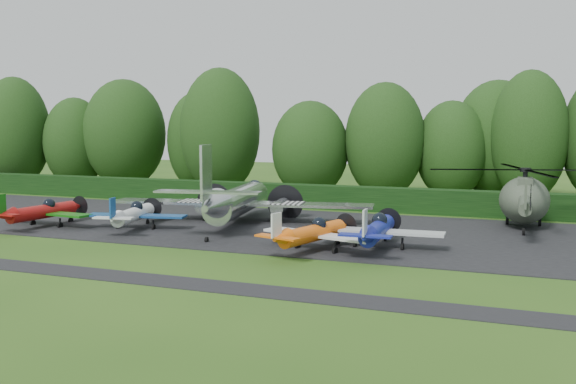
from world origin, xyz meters
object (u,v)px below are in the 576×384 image
at_px(light_plane_red, 43,211).
at_px(light_plane_white, 134,214).
at_px(light_plane_blue, 378,230).
at_px(light_plane_orange, 313,233).
at_px(transport_plane, 236,201).
at_px(helicopter, 524,196).

relative_size(light_plane_red, light_plane_white, 1.02).
bearing_deg(light_plane_blue, light_plane_orange, -146.27).
distance_m(transport_plane, light_plane_red, 13.51).
bearing_deg(transport_plane, light_plane_white, -128.62).
bearing_deg(helicopter, light_plane_orange, -127.91).
height_order(light_plane_white, light_plane_orange, light_plane_orange).
relative_size(transport_plane, light_plane_white, 2.67).
distance_m(light_plane_red, helicopter, 33.60).
height_order(light_plane_red, light_plane_orange, light_plane_red).
bearing_deg(light_plane_white, transport_plane, 53.48).
distance_m(light_plane_orange, light_plane_blue, 3.77).
bearing_deg(light_plane_blue, light_plane_white, -179.63).
height_order(transport_plane, helicopter, transport_plane).
xyz_separation_m(transport_plane, helicopter, (19.30, 5.94, 0.52)).
relative_size(light_plane_red, helicopter, 0.49).
bearing_deg(light_plane_blue, light_plane_red, -175.74).
bearing_deg(transport_plane, light_plane_blue, -14.50).
xyz_separation_m(light_plane_red, helicopter, (31.38, 11.96, 1.12)).
bearing_deg(light_plane_orange, helicopter, 35.27).
distance_m(transport_plane, light_plane_blue, 12.87).
xyz_separation_m(light_plane_red, light_plane_blue, (23.73, 0.56, 0.06)).
xyz_separation_m(transport_plane, light_plane_white, (-5.45, -4.70, -0.63)).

